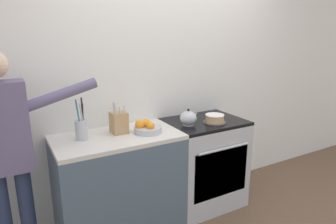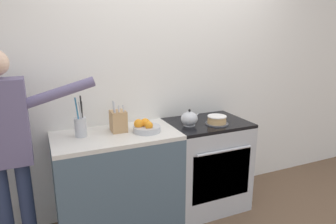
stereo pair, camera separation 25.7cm
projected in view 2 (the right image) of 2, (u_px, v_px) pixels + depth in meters
The scene contains 9 objects.
wall_back at pixel (170, 79), 2.99m from camera, with size 8.00×0.04×2.60m.
counter_cabinet at pixel (118, 182), 2.68m from camera, with size 1.06×0.58×0.91m.
stove_range at pixel (206, 164), 3.03m from camera, with size 0.76×0.62×0.91m.
layer_cake at pixel (217, 120), 2.83m from camera, with size 0.22×0.22×0.08m.
tea_kettle at pixel (190, 119), 2.78m from camera, with size 0.19×0.16×0.16m.
knife_block at pixel (118, 121), 2.61m from camera, with size 0.13×0.14×0.28m.
utensil_crock at pixel (81, 126), 2.48m from camera, with size 0.10×0.10×0.35m.
fruit_bowl at pixel (146, 127), 2.61m from camera, with size 0.24×0.24×0.11m.
person_baker at pixel (7, 140), 2.22m from camera, with size 0.93×0.20×1.64m.
Camera 2 is at (-1.22, -2.11, 1.75)m, focal length 32.00 mm.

